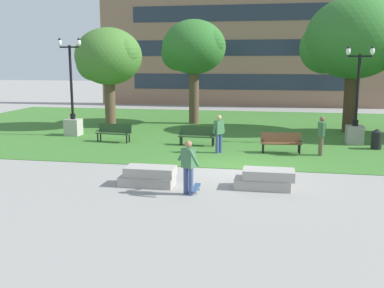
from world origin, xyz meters
TOP-DOWN VIEW (x-y plane):
  - ground_plane at (0.00, 0.00)m, footprint 140.00×140.00m
  - grass_lawn at (0.00, 10.00)m, footprint 40.00×20.00m
  - concrete_block_center at (-2.79, -2.75)m, footprint 1.84×0.90m
  - concrete_block_left at (1.04, -2.42)m, footprint 1.92×0.90m
  - person_skateboarder at (-1.29, -3.54)m, footprint 0.86×0.85m
  - skateboard at (-1.15, -3.15)m, footprint 0.26×1.02m
  - park_bench_near_left at (1.60, 3.45)m, footprint 1.85×0.72m
  - park_bench_near_right at (-2.41, 4.59)m, footprint 1.82×0.61m
  - park_bench_far_left at (-6.74, 4.73)m, footprint 1.84×0.69m
  - lamp_post_left at (5.23, 6.32)m, footprint 1.32×0.80m
  - lamp_post_right at (-9.66, 6.22)m, footprint 1.32×0.80m
  - tree_near_left at (5.44, 10.23)m, footprint 5.63×5.36m
  - tree_far_right at (-3.98, 12.11)m, footprint 4.27×4.07m
  - tree_far_left at (-8.70, 9.35)m, footprint 4.21×4.01m
  - trash_bin at (6.01, 5.12)m, footprint 0.49×0.49m
  - person_bystander_near_lawn at (-1.14, 2.89)m, footprint 0.54×0.51m
  - person_bystander_far_lawn at (3.31, 3.18)m, footprint 0.30×0.68m
  - building_facade_distant at (-2.13, 24.50)m, footprint 25.58×1.03m

SIDE VIEW (x-z plane):
  - ground_plane at x=0.00m, z-range 0.00..0.00m
  - grass_lawn at x=0.00m, z-range 0.00..0.02m
  - skateboard at x=-1.15m, z-range 0.02..0.15m
  - concrete_block_center at x=-2.79m, z-range -0.01..0.63m
  - concrete_block_left at x=1.04m, z-range -0.01..0.63m
  - trash_bin at x=6.01m, z-range 0.02..0.98m
  - park_bench_near_left at x=1.60m, z-range 0.09..0.99m
  - park_bench_near_right at x=-2.41m, z-range 0.09..0.99m
  - park_bench_far_left at x=-6.74m, z-range 0.09..0.99m
  - person_skateboarder at x=-1.29m, z-range 0.11..1.82m
  - person_bystander_far_lawn at x=3.31m, z-range 0.13..1.84m
  - person_bystander_near_lawn at x=-1.14m, z-range 0.13..1.84m
  - lamp_post_left at x=5.23m, z-range -1.40..3.39m
  - lamp_post_right at x=-9.66m, z-range -1.56..3.73m
  - tree_far_left at x=-8.70m, z-range 1.25..7.28m
  - tree_far_right at x=-3.98m, z-range 1.52..8.18m
  - tree_near_left at x=5.44m, z-range 1.46..9.06m
  - building_facade_distant at x=-2.13m, z-range -0.01..13.89m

